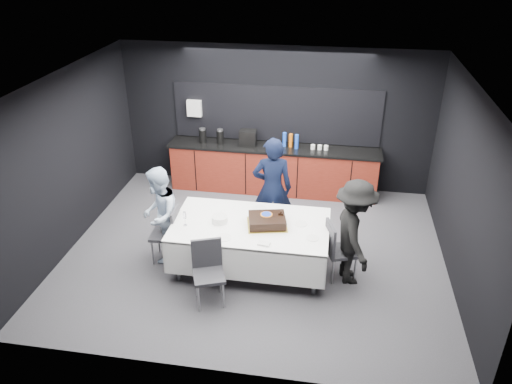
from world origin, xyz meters
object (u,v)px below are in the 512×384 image
plate_stack (220,219)px  chair_near (208,267)px  party_table (251,232)px  person_left (160,215)px  chair_right (337,247)px  person_right (354,233)px  cake_assembly (267,221)px  champagne_flute (185,216)px  person_center (272,189)px  chair_left (170,230)px

plate_stack → chair_near: chair_near is taller
party_table → person_left: size_ratio=1.51×
chair_right → person_right: 0.36m
cake_assembly → plate_stack: bearing=-177.3°
party_table → plate_stack: (-0.46, -0.03, 0.19)m
party_table → chair_near: 0.95m
champagne_flute → chair_right: (2.23, 0.16, -0.40)m
champagne_flute → person_center: size_ratio=0.13×
cake_assembly → plate_stack: size_ratio=2.80×
cake_assembly → chair_left: 1.55m
cake_assembly → party_table: bearing=-179.1°
chair_near → person_right: size_ratio=0.57×
chair_left → person_left: size_ratio=0.60×
party_table → chair_left: 1.28m
champagne_flute → cake_assembly: bearing=9.6°
cake_assembly → person_right: 1.27m
cake_assembly → person_center: person_center is taller
plate_stack → person_center: bearing=56.1°
chair_left → chair_right: 2.56m
party_table → plate_stack: size_ratio=9.79×
chair_right → chair_near: (-1.74, -0.79, 0.00)m
chair_left → chair_right: bearing=-0.9°
chair_left → person_right: bearing=-1.1°
plate_stack → chair_left: chair_left is taller
plate_stack → champagne_flute: 0.52m
party_table → champagne_flute: size_ratio=10.36×
cake_assembly → chair_right: cake_assembly is taller
party_table → chair_right: chair_right is taller
cake_assembly → chair_right: 1.09m
chair_right → chair_near: size_ratio=1.00×
champagne_flute → chair_left: champagne_flute is taller
cake_assembly → chair_right: (1.04, -0.05, -0.32)m
cake_assembly → chair_left: cake_assembly is taller
plate_stack → party_table: bearing=3.6°
party_table → chair_right: size_ratio=2.51×
person_left → chair_near: bearing=41.8°
person_left → party_table: bearing=82.1°
chair_right → champagne_flute: bearing=-176.0°
chair_near → person_left: person_left is taller
plate_stack → chair_right: bearing=-0.4°
champagne_flute → chair_left: 0.56m
chair_left → person_center: 1.79m
person_left → person_right: bearing=81.8°
plate_stack → person_left: bearing=175.8°
person_left → person_right: person_right is taller
chair_right → chair_left: bearing=179.1°
person_center → cake_assembly: bearing=83.8°
chair_left → person_center: (1.47, 0.95, 0.36)m
person_left → chair_left: bearing=67.4°
person_center → party_table: bearing=69.0°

